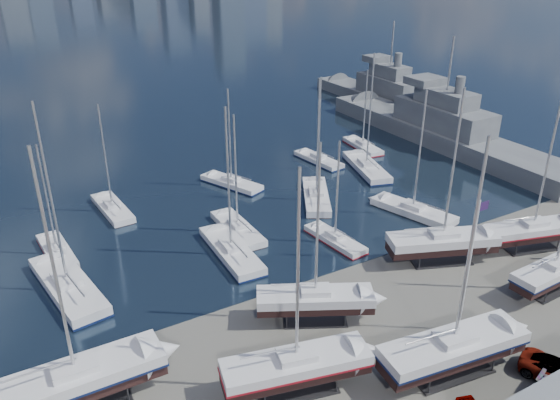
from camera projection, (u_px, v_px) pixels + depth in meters
ground at (422, 321)px, 46.01m from camera, size 1400.00×1400.00×0.00m
water at (10, 6)px, 289.16m from camera, size 1400.00×600.00×0.40m
sailboat_cradle_0 at (77, 380)px, 36.70m from camera, size 11.84×3.41×18.86m
sailboat_cradle_1 at (296, 366)px, 38.04m from camera, size 11.00×5.32×17.06m
sailboat_cradle_2 at (315, 300)px, 45.29m from camera, size 9.85×6.89×15.83m
sailboat_cradle_3 at (453, 348)px, 39.63m from camera, size 11.81×4.71×18.37m
sailboat_cradle_4 at (442, 242)px, 53.93m from camera, size 11.19×6.82×17.56m
sailboat_cradle_5 at (554, 271)px, 49.33m from camera, size 9.51×2.96×15.29m
sailboat_cradle_6 at (533, 230)px, 56.28m from camera, size 10.42×5.46×16.20m
sailboat_moored_0 at (69, 289)px, 49.83m from camera, size 5.18×12.81×18.60m
sailboat_moored_1 at (57, 252)px, 55.81m from camera, size 2.90×8.46×12.44m
sailboat_moored_2 at (113, 209)px, 64.81m from camera, size 3.07×9.19×13.68m
sailboat_moored_3 at (231, 252)px, 55.72m from camera, size 3.58×11.04×16.30m
sailboat_moored_4 at (238, 230)px, 60.16m from camera, size 2.73×9.33×14.03m
sailboat_moored_5 at (232, 184)px, 71.85m from camera, size 5.83×9.34×13.55m
sailboat_moored_6 at (335, 240)px, 58.09m from camera, size 3.03×8.16×11.93m
sailboat_moored_7 at (316, 198)px, 67.79m from camera, size 7.76×10.58×15.86m
sailboat_moored_8 at (318, 160)px, 79.67m from camera, size 3.46×8.96×13.06m
sailboat_moored_9 at (413, 212)px, 64.17m from camera, size 5.53×10.68×15.53m
sailboat_moored_10 at (366, 169)px, 76.71m from camera, size 6.35×11.82×17.02m
sailboat_moored_11 at (363, 147)px, 85.15m from camera, size 3.31×8.77×12.80m
naval_ship_east at (441, 133)px, 87.05m from camera, size 8.05×47.85×18.30m
naval_ship_west at (387, 98)px, 106.85m from camera, size 6.70×40.22×17.62m
flagpole at (471, 259)px, 42.16m from camera, size 1.04×0.12×11.80m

